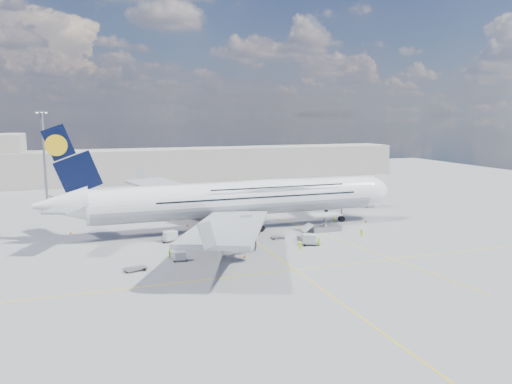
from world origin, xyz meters
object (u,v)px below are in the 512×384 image
object	(u,v)px
dolly_row_a	(135,268)
crew_tug	(300,246)
baggage_tug	(195,241)
cone_wing_left_inner	(187,225)
cone_tail	(71,233)
dolly_row_c	(180,256)
catering_truck_inner	(148,207)
service_van	(307,238)
light_mast	(45,160)
dolly_row_b	(208,242)
crew_van	(319,242)
dolly_nose_far	(309,239)
jet_bridge	(338,185)
crew_loader	(362,233)
cone_wing_left_outer	(169,216)
cargo_loader	(324,225)
cone_nose	(366,221)
cone_wing_right_inner	(194,244)
dolly_back	(170,236)
cone_wing_right_outer	(245,256)
airliner	(240,198)
crew_nose	(334,218)
catering_truck_outer	(120,199)
crew_wing	(170,253)

from	to	relation	value
dolly_row_a	crew_tug	size ratio (longest dim) A/B	2.04
baggage_tug	cone_wing_left_inner	bearing A→B (deg)	71.14
dolly_row_a	crew_tug	distance (m)	29.47
cone_tail	dolly_row_c	bearing A→B (deg)	-56.51
catering_truck_inner	service_van	size ratio (longest dim) A/B	1.69
light_mast	dolly_row_b	xyz separation A→B (m)	(30.86, -44.68, -12.84)
crew_van	dolly_nose_far	bearing A→B (deg)	50.46
jet_bridge	crew_loader	size ratio (longest dim) A/B	10.57
cone_wing_left_outer	cone_tail	size ratio (longest dim) A/B	0.92
catering_truck_inner	cone_tail	xyz separation A→B (m)	(-17.65, -13.90, -1.87)
light_mast	cone_tail	distance (m)	30.55
jet_bridge	crew_tug	xyz separation A→B (m)	(-24.48, -31.22, -5.92)
dolly_row_c	baggage_tug	world-z (taller)	baggage_tug
dolly_row_a	dolly_row_b	bearing A→B (deg)	21.23
catering_truck_inner	service_van	distance (m)	44.46
light_mast	dolly_nose_far	size ratio (longest dim) A/B	6.91
cargo_loader	cone_nose	world-z (taller)	cargo_loader
cone_wing_left_inner	cone_wing_right_inner	distance (m)	17.07
dolly_back	baggage_tug	xyz separation A→B (m)	(3.88, -4.76, -0.26)
service_van	cone_wing_right_outer	distance (m)	16.46
crew_van	cone_wing_left_inner	size ratio (longest dim) A/B	3.05
crew_tug	cargo_loader	bearing A→B (deg)	53.68
airliner	light_mast	distance (m)	53.72
cone_wing_left_inner	dolly_row_a	bearing A→B (deg)	-116.31
catering_truck_inner	cone_wing_right_outer	size ratio (longest dim) A/B	14.23
light_mast	cone_wing_left_outer	xyz separation A→B (m)	(28.14, -16.51, -12.96)
airliner	dolly_nose_far	size ratio (longest dim) A/B	21.43
dolly_row_c	cone_wing_left_outer	distance (m)	37.76
cone_nose	cone_wing_left_inner	world-z (taller)	cone_nose
cargo_loader	cone_wing_left_inner	size ratio (longest dim) A/B	16.40
airliner	cone_wing_right_inner	bearing A→B (deg)	-140.60
jet_bridge	crew_nose	xyz separation A→B (m)	(-6.46, -10.57, -5.87)
cone_wing_left_outer	cone_wing_right_inner	size ratio (longest dim) A/B	1.00
baggage_tug	cone_wing_right_outer	world-z (taller)	baggage_tug
airliner	cone_wing_left_inner	world-z (taller)	airliner
crew_nose	cone_tail	world-z (taller)	crew_nose
cone_wing_left_outer	cone_wing_right_outer	size ratio (longest dim) A/B	0.91
crew_tug	catering_truck_outer	bearing A→B (deg)	120.60
crew_wing	baggage_tug	bearing A→B (deg)	-49.51
cone_nose	cone_wing_right_outer	size ratio (longest dim) A/B	1.07
crew_loader	cone_wing_left_outer	world-z (taller)	crew_loader
light_mast	dolly_back	world-z (taller)	light_mast
baggage_tug	cone_nose	size ratio (longest dim) A/B	5.64
jet_bridge	cone_wing_right_outer	size ratio (longest dim) A/B	33.59
cargo_loader	cone_wing_left_inner	xyz separation A→B (m)	(-26.62, 14.04, -1.00)
crew_van	cone_nose	bearing A→B (deg)	-60.75
dolly_nose_far	crew_nose	xyz separation A→B (m)	(14.54, 17.17, -0.12)
service_van	cone_tail	bearing A→B (deg)	148.38
dolly_row_a	crew_loader	xyz separation A→B (m)	(45.44, 7.13, 0.50)
dolly_row_c	catering_truck_inner	world-z (taller)	catering_truck_inner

